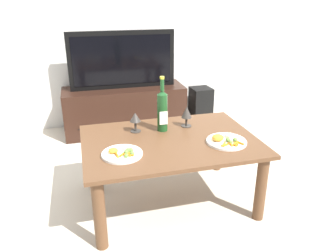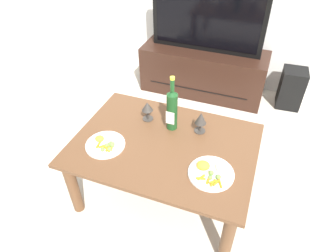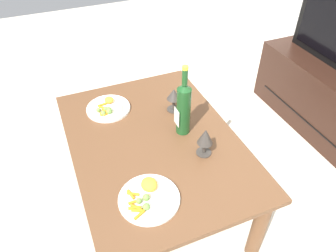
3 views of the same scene
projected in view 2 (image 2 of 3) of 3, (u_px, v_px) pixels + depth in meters
ground_plane at (165, 191)px, 2.12m from camera, size 6.40×6.40×0.00m
dining_table at (164, 152)px, 1.87m from camera, size 1.12×0.80×0.47m
tv_stand at (203, 71)px, 2.98m from camera, size 1.22×0.43×0.46m
tv_screen at (207, 21)px, 2.66m from camera, size 1.04×0.05×0.56m
floor_speaker at (291, 88)px, 2.81m from camera, size 0.23×0.23×0.39m
wine_bottle at (172, 109)px, 1.84m from camera, size 0.07×0.07×0.38m
goblet_left at (147, 108)px, 1.95m from camera, size 0.07×0.07×0.14m
goblet_right at (201, 119)px, 1.85m from camera, size 0.07×0.07×0.15m
dinner_plate_left at (106, 144)px, 1.80m from camera, size 0.24×0.24×0.04m
dinner_plate_right at (210, 172)px, 1.62m from camera, size 0.26×0.26×0.05m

